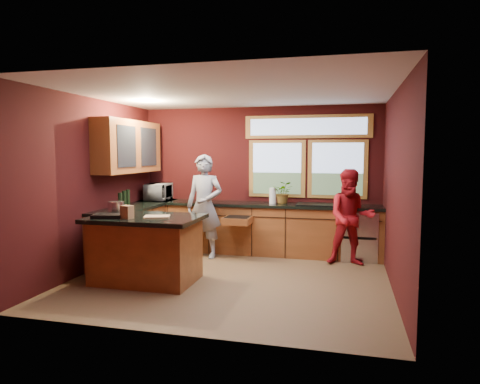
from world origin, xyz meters
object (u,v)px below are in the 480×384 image
at_px(island, 146,248).
at_px(cutting_board, 157,217).
at_px(person_red, 351,217).
at_px(stock_pot, 116,208).
at_px(person_grey, 204,206).

xyz_separation_m(island, cutting_board, (0.20, -0.05, 0.48)).
xyz_separation_m(person_red, stock_pot, (-3.40, -1.50, 0.24)).
bearing_deg(island, cutting_board, -14.04).
relative_size(island, stock_pot, 6.46).
relative_size(island, cutting_board, 4.43).
bearing_deg(cutting_board, person_grey, 84.73).
relative_size(island, person_grey, 0.85).
bearing_deg(person_red, island, -155.13).
relative_size(person_grey, person_red, 1.15).
relative_size(person_red, stock_pot, 6.60).
xyz_separation_m(island, stock_pot, (-0.55, 0.15, 0.56)).
xyz_separation_m(person_red, cutting_board, (-2.65, -1.70, 0.16)).
bearing_deg(stock_pot, person_red, 23.74).
relative_size(cutting_board, stock_pot, 1.46).
distance_m(island, stock_pot, 0.80).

